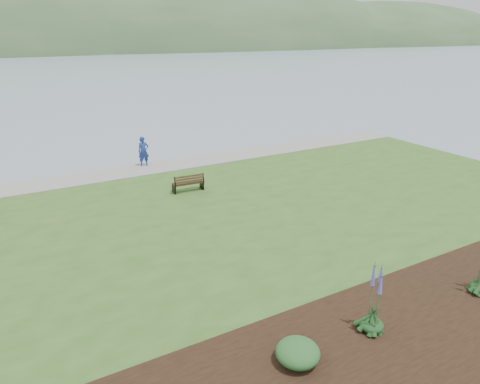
# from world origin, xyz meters

# --- Properties ---
(ground) EXTENTS (600.00, 600.00, 0.00)m
(ground) POSITION_xyz_m (0.00, 0.00, 0.00)
(ground) COLOR gray
(ground) RESTS_ON ground
(lawn) EXTENTS (34.00, 20.00, 0.40)m
(lawn) POSITION_xyz_m (0.00, -2.00, 0.20)
(lawn) COLOR #2F571E
(lawn) RESTS_ON ground
(shoreline_path) EXTENTS (34.00, 2.20, 0.03)m
(shoreline_path) POSITION_xyz_m (0.00, 6.90, 0.42)
(shoreline_path) COLOR gray
(shoreline_path) RESTS_ON lawn
(garden_bed) EXTENTS (24.00, 4.40, 0.04)m
(garden_bed) POSITION_xyz_m (3.00, -9.80, 0.42)
(garden_bed) COLOR black
(garden_bed) RESTS_ON lawn
(far_hillside) EXTENTS (580.00, 80.00, 38.00)m
(far_hillside) POSITION_xyz_m (20.00, 170.00, 0.00)
(far_hillside) COLOR #365630
(far_hillside) RESTS_ON ground
(park_bench) EXTENTS (1.49, 0.68, 0.90)m
(park_bench) POSITION_xyz_m (-0.14, 2.43, 0.85)
(park_bench) COLOR #2F2012
(park_bench) RESTS_ON lawn
(person) EXTENTS (0.74, 0.53, 1.99)m
(person) POSITION_xyz_m (-0.73, 7.50, 1.39)
(person) COLOR navy
(person) RESTS_ON lawn
(echium_4) EXTENTS (0.62, 0.62, 2.32)m
(echium_4) POSITION_xyz_m (-0.02, -9.31, 1.33)
(echium_4) COLOR #143717
(echium_4) RESTS_ON garden_bed
(shrub_0) EXTENTS (1.04, 1.04, 0.52)m
(shrub_0) POSITION_xyz_m (-2.34, -9.30, 0.70)
(shrub_0) COLOR #1E4C21
(shrub_0) RESTS_ON garden_bed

